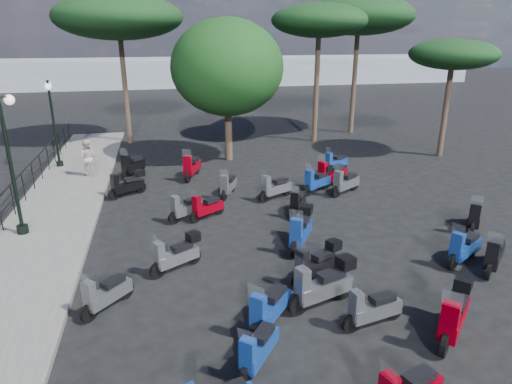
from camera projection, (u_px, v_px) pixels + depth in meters
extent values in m
plane|color=black|center=(265.00, 262.00, 12.91)|extent=(120.00, 120.00, 0.00)
cube|color=#5E5C59|center=(44.00, 235.00, 14.41)|extent=(3.00, 30.00, 0.15)
cylinder|color=black|center=(0.00, 214.00, 14.40)|extent=(0.04, 0.04, 1.10)
cylinder|color=black|center=(13.00, 200.00, 15.66)|extent=(0.04, 0.04, 1.10)
cylinder|color=black|center=(24.00, 187.00, 16.93)|extent=(0.04, 0.04, 1.10)
cylinder|color=black|center=(33.00, 176.00, 18.19)|extent=(0.04, 0.04, 1.10)
cylinder|color=black|center=(41.00, 166.00, 19.45)|extent=(0.04, 0.04, 1.10)
cylinder|color=black|center=(48.00, 158.00, 20.71)|extent=(0.04, 0.04, 1.10)
cylinder|color=black|center=(54.00, 151.00, 21.98)|extent=(0.04, 0.04, 1.10)
cylinder|color=black|center=(60.00, 144.00, 23.24)|extent=(0.04, 0.04, 1.10)
cylinder|color=black|center=(65.00, 138.00, 24.50)|extent=(0.04, 0.04, 1.10)
cylinder|color=black|center=(69.00, 133.00, 25.76)|extent=(0.04, 0.04, 1.10)
cylinder|color=black|center=(23.00, 229.00, 14.36)|extent=(0.35, 0.35, 0.26)
cylinder|color=black|center=(11.00, 167.00, 13.67)|extent=(0.12, 0.12, 4.37)
sphere|color=white|center=(9.00, 100.00, 13.49)|extent=(0.31, 0.31, 0.31)
cylinder|color=black|center=(60.00, 163.00, 21.45)|extent=(0.32, 0.32, 0.24)
cylinder|color=black|center=(54.00, 124.00, 20.82)|extent=(0.11, 0.11, 3.95)
cylinder|color=black|center=(48.00, 84.00, 20.21)|extent=(0.21, 0.88, 0.04)
sphere|color=white|center=(48.00, 85.00, 20.63)|extent=(0.28, 0.28, 0.28)
sphere|color=white|center=(48.00, 87.00, 19.85)|extent=(0.28, 0.28, 0.28)
imported|color=beige|center=(87.00, 157.00, 19.83)|extent=(0.86, 0.72, 1.62)
cylinder|color=black|center=(246.00, 376.00, 8.36)|extent=(0.34, 0.41, 0.44)
cylinder|color=black|center=(270.00, 341.00, 9.30)|extent=(0.34, 0.41, 0.44)
cube|color=#153B93|center=(260.00, 349.00, 8.81)|extent=(0.97, 1.15, 0.31)
cube|color=black|center=(263.00, 333.00, 8.86)|extent=(0.55, 0.61, 0.13)
cube|color=#153B93|center=(248.00, 355.00, 8.28)|extent=(0.34, 0.33, 0.65)
plane|color=white|center=(246.00, 337.00, 8.09)|extent=(0.32, 0.27, 0.34)
cylinder|color=black|center=(89.00, 313.00, 10.22)|extent=(0.37, 0.39, 0.44)
cylinder|color=black|center=(126.00, 290.00, 11.11)|extent=(0.37, 0.39, 0.44)
cube|color=#4D4F54|center=(109.00, 294.00, 10.65)|extent=(1.04, 1.09, 0.31)
cube|color=black|center=(113.00, 281.00, 10.69)|extent=(0.58, 0.59, 0.13)
cube|color=#4D4F54|center=(89.00, 295.00, 10.14)|extent=(0.34, 0.34, 0.64)
plane|color=white|center=(85.00, 280.00, 9.95)|extent=(0.31, 0.29, 0.34)
cylinder|color=black|center=(195.00, 217.00, 15.47)|extent=(0.40, 0.31, 0.42)
cylinder|color=black|center=(219.00, 209.00, 16.19)|extent=(0.40, 0.31, 0.42)
cube|color=maroon|center=(208.00, 208.00, 15.81)|extent=(1.12, 0.89, 0.30)
cube|color=black|center=(211.00, 200.00, 15.82)|extent=(0.59, 0.52, 0.12)
cube|color=maroon|center=(197.00, 205.00, 15.38)|extent=(0.31, 0.33, 0.62)
plane|color=white|center=(195.00, 194.00, 15.21)|extent=(0.25, 0.32, 0.33)
cylinder|color=black|center=(114.00, 194.00, 17.55)|extent=(0.44, 0.32, 0.46)
cylinder|color=black|center=(141.00, 188.00, 18.29)|extent=(0.44, 0.32, 0.46)
cube|color=black|center=(128.00, 186.00, 17.89)|extent=(1.23, 0.93, 0.33)
cube|color=black|center=(132.00, 179.00, 17.91)|extent=(0.64, 0.55, 0.13)
cube|color=black|center=(115.00, 183.00, 17.45)|extent=(0.33, 0.35, 0.67)
plane|color=white|center=(112.00, 173.00, 17.27)|extent=(0.26, 0.35, 0.36)
cube|color=black|center=(140.00, 173.00, 18.10)|extent=(0.44, 0.43, 0.25)
cylinder|color=black|center=(126.00, 174.00, 19.88)|extent=(0.34, 0.49, 0.51)
cylinder|color=black|center=(141.00, 167.00, 21.02)|extent=(0.34, 0.49, 0.51)
cube|color=black|center=(134.00, 166.00, 20.43)|extent=(0.99, 1.37, 0.36)
cube|color=black|center=(135.00, 159.00, 20.49)|extent=(0.59, 0.71, 0.15)
cube|color=black|center=(126.00, 163.00, 19.80)|extent=(0.39, 0.36, 0.74)
plane|color=white|center=(124.00, 153.00, 19.58)|extent=(0.39, 0.27, 0.39)
cylinder|color=black|center=(298.00, 305.00, 10.45)|extent=(0.54, 0.28, 0.53)
cylinder|color=black|center=(343.00, 289.00, 11.09)|extent=(0.54, 0.28, 0.53)
cube|color=gray|center=(324.00, 288.00, 10.73)|extent=(1.49, 0.83, 0.38)
cube|color=black|center=(331.00, 275.00, 10.71)|extent=(0.74, 0.53, 0.16)
cube|color=gray|center=(302.00, 284.00, 10.32)|extent=(0.34, 0.40, 0.78)
plane|color=white|center=(301.00, 265.00, 10.12)|extent=(0.22, 0.43, 0.41)
cube|color=black|center=(346.00, 262.00, 10.86)|extent=(0.47, 0.46, 0.29)
cylinder|color=black|center=(295.00, 249.00, 13.11)|extent=(0.36, 0.51, 0.53)
cylinder|color=black|center=(305.00, 231.00, 14.29)|extent=(0.36, 0.51, 0.53)
cube|color=#153B93|center=(301.00, 233.00, 13.68)|extent=(1.05, 1.42, 0.37)
cube|color=black|center=(303.00, 221.00, 13.75)|extent=(0.62, 0.74, 0.15)
cube|color=#153B93|center=(296.00, 231.00, 13.02)|extent=(0.41, 0.38, 0.77)
plane|color=white|center=(296.00, 216.00, 12.79)|extent=(0.40, 0.29, 0.41)
cube|color=black|center=(306.00, 210.00, 14.07)|extent=(0.49, 0.50, 0.29)
cylinder|color=black|center=(158.00, 270.00, 12.02)|extent=(0.44, 0.32, 0.46)
cylinder|color=black|center=(194.00, 256.00, 12.75)|extent=(0.44, 0.32, 0.46)
cube|color=gray|center=(177.00, 257.00, 12.35)|extent=(1.23, 0.91, 0.32)
cube|color=black|center=(182.00, 246.00, 12.37)|extent=(0.64, 0.54, 0.13)
cube|color=gray|center=(159.00, 254.00, 11.92)|extent=(0.33, 0.35, 0.67)
plane|color=white|center=(156.00, 240.00, 11.74)|extent=(0.25, 0.35, 0.35)
cube|color=black|center=(193.00, 236.00, 12.55)|extent=(0.43, 0.43, 0.25)
cylinder|color=black|center=(174.00, 218.00, 15.36)|extent=(0.43, 0.31, 0.45)
cylinder|color=black|center=(201.00, 209.00, 16.09)|extent=(0.43, 0.31, 0.45)
cube|color=#4D4F54|center=(189.00, 209.00, 15.70)|extent=(1.21, 0.91, 0.32)
cube|color=black|center=(192.00, 200.00, 15.71)|extent=(0.63, 0.53, 0.13)
cube|color=#4D4F54|center=(175.00, 205.00, 15.27)|extent=(0.32, 0.35, 0.66)
plane|color=white|center=(173.00, 194.00, 15.09)|extent=(0.25, 0.34, 0.35)
cylinder|color=black|center=(188.00, 177.00, 19.54)|extent=(0.30, 0.53, 0.53)
cylinder|color=black|center=(197.00, 168.00, 20.77)|extent=(0.30, 0.53, 0.53)
cube|color=maroon|center=(193.00, 167.00, 20.14)|extent=(0.88, 1.47, 0.38)
cube|color=black|center=(194.00, 160.00, 20.21)|extent=(0.55, 0.74, 0.15)
cube|color=maroon|center=(188.00, 165.00, 19.45)|extent=(0.40, 0.35, 0.77)
plane|color=white|center=(187.00, 154.00, 19.22)|extent=(0.42, 0.24, 0.41)
cube|color=black|center=(419.00, 376.00, 7.71)|extent=(0.64, 0.46, 0.14)
plane|color=white|center=(388.00, 372.00, 7.19)|extent=(0.19, 0.37, 0.36)
cylinder|color=black|center=(352.00, 323.00, 9.84)|extent=(0.46, 0.19, 0.45)
cylinder|color=black|center=(393.00, 311.00, 10.28)|extent=(0.46, 0.19, 0.45)
cube|color=#4D4F54|center=(375.00, 310.00, 10.03)|extent=(1.27, 0.58, 0.32)
cube|color=black|center=(382.00, 298.00, 10.00)|extent=(0.62, 0.40, 0.13)
cube|color=#4D4F54|center=(356.00, 305.00, 9.73)|extent=(0.27, 0.32, 0.66)
plane|color=white|center=(355.00, 288.00, 9.56)|extent=(0.15, 0.37, 0.35)
cylinder|color=black|center=(256.00, 333.00, 9.50)|extent=(0.40, 0.45, 0.50)
cylinder|color=black|center=(282.00, 303.00, 10.54)|extent=(0.40, 0.45, 0.50)
cube|color=#153B93|center=(271.00, 309.00, 10.00)|extent=(1.14, 1.26, 0.35)
cube|color=black|center=(274.00, 293.00, 10.05)|extent=(0.64, 0.68, 0.15)
cube|color=#153B93|center=(258.00, 311.00, 9.41)|extent=(0.39, 0.38, 0.73)
plane|color=white|center=(257.00, 293.00, 9.20)|extent=(0.36, 0.32, 0.39)
cylinder|color=black|center=(299.00, 280.00, 11.55)|extent=(0.47, 0.29, 0.47)
cylinder|color=black|center=(332.00, 266.00, 12.21)|extent=(0.47, 0.29, 0.47)
cube|color=black|center=(318.00, 266.00, 11.85)|extent=(1.29, 0.84, 0.33)
cube|color=black|center=(323.00, 255.00, 11.85)|extent=(0.66, 0.52, 0.14)
cube|color=black|center=(302.00, 263.00, 11.44)|extent=(0.32, 0.36, 0.68)
plane|color=white|center=(301.00, 248.00, 11.26)|extent=(0.23, 0.37, 0.36)
cube|color=black|center=(334.00, 245.00, 12.01)|extent=(0.43, 0.42, 0.25)
cylinder|color=black|center=(264.00, 196.00, 17.29)|extent=(0.47, 0.31, 0.48)
cylinder|color=black|center=(287.00, 190.00, 18.01)|extent=(0.47, 0.31, 0.48)
cube|color=gray|center=(277.00, 188.00, 17.62)|extent=(1.29, 0.91, 0.34)
cube|color=black|center=(280.00, 181.00, 17.63)|extent=(0.66, 0.54, 0.14)
cube|color=gray|center=(266.00, 185.00, 17.18)|extent=(0.33, 0.36, 0.69)
plane|color=white|center=(265.00, 174.00, 17.00)|extent=(0.25, 0.37, 0.37)
cylinder|color=black|center=(224.00, 195.00, 17.46)|extent=(0.28, 0.45, 0.45)
cylinder|color=black|center=(233.00, 186.00, 18.49)|extent=(0.28, 0.45, 0.45)
cube|color=gray|center=(229.00, 186.00, 17.96)|extent=(0.82, 1.24, 0.32)
cube|color=black|center=(230.00, 178.00, 18.02)|extent=(0.50, 0.63, 0.13)
cube|color=gray|center=(224.00, 184.00, 17.39)|extent=(0.34, 0.31, 0.66)
plane|color=white|center=(224.00, 174.00, 17.19)|extent=(0.35, 0.22, 0.35)
cylinder|color=black|center=(445.00, 344.00, 9.12)|extent=(0.46, 0.46, 0.53)
cylinder|color=black|center=(458.00, 312.00, 10.17)|extent=(0.46, 0.46, 0.53)
cube|color=maroon|center=(454.00, 318.00, 9.62)|extent=(1.29, 1.29, 0.38)
cube|color=black|center=(458.00, 301.00, 9.67)|extent=(0.71, 0.71, 0.16)
cube|color=maroon|center=(449.00, 321.00, 9.02)|extent=(0.41, 0.41, 0.78)
plane|color=white|center=(452.00, 300.00, 8.80)|extent=(0.36, 0.36, 0.41)
cube|color=black|center=(463.00, 284.00, 9.95)|extent=(0.52, 0.52, 0.29)
cylinder|color=black|center=(489.00, 271.00, 11.93)|extent=(0.42, 0.41, 0.49)
cylinder|color=black|center=(497.00, 254.00, 12.87)|extent=(0.42, 0.41, 0.49)
cube|color=black|center=(494.00, 255.00, 12.38)|extent=(1.19, 1.15, 0.34)
cube|color=black|center=(497.00, 244.00, 12.42)|extent=(0.65, 0.64, 0.14)
cube|color=black|center=(492.00, 254.00, 11.84)|extent=(0.37, 0.37, 0.71)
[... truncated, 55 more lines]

